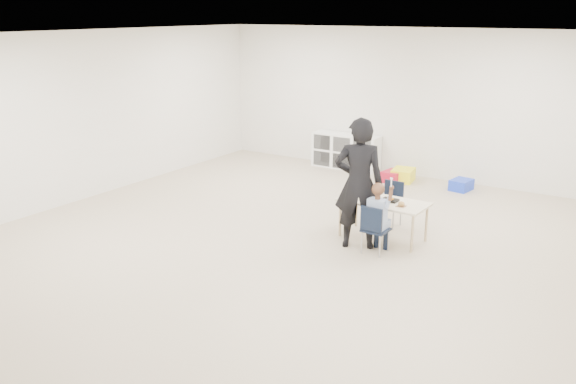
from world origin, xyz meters
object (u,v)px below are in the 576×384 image
Objects in this scene: table at (383,219)px; adult at (359,184)px; child at (376,215)px; chair_near at (376,229)px; cubby_shelf at (346,151)px.

table is 0.69× the size of adult.
adult is at bearing 168.66° from child.
chair_near is 0.48× the size of cubby_shelf.
adult reaches higher than child.
adult is at bearing -60.50° from cubby_shelf.
chair_near is 0.64m from adult.
table is 0.60m from child.
child is 0.75× the size of cubby_shelf.
child is at bearing 141.87° from adult.
chair_near is at bearing 141.87° from adult.
table is at bearing -135.45° from adult.
cubby_shelf is 4.33m from adult.
table is at bearing -55.13° from cubby_shelf.
adult is at bearing -108.66° from table.
child is at bearing 0.00° from chair_near.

